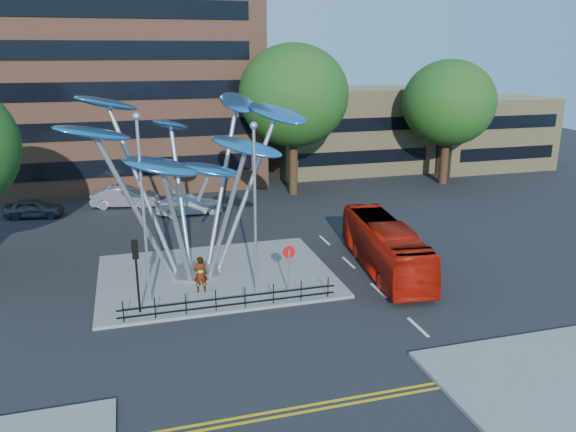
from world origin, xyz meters
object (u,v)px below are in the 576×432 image
object	(u,v)px
tree_far	(449,103)
traffic_light_island	(136,261)
no_entry_sign_island	(289,262)
red_bus	(385,246)
street_lamp_left	(142,194)
parked_car_mid	(125,197)
tree_right	(294,96)
parked_car_left	(34,208)
parked_car_right	(189,204)
leaf_sculpture	(188,146)
street_lamp_right	(255,195)
pedestrian	(200,274)

from	to	relation	value
tree_far	traffic_light_island	xyz separation A→B (m)	(-27.00, -19.50, -4.49)
no_entry_sign_island	red_bus	size ratio (longest dim) A/B	0.25
tree_far	street_lamp_left	world-z (taller)	tree_far
parked_car_mid	tree_right	bearing A→B (deg)	-78.57
parked_car_left	parked_car_mid	distance (m)	6.34
red_bus	parked_car_right	world-z (taller)	red_bus
tree_right	parked_car_right	distance (m)	12.12
parked_car_mid	leaf_sculpture	bearing A→B (deg)	-157.29
tree_far	tree_right	bearing A→B (deg)	-180.00
street_lamp_left	street_lamp_right	bearing A→B (deg)	-5.71
street_lamp_left	parked_car_mid	xyz separation A→B (m)	(-0.98, 18.13, -4.55)
tree_far	red_bus	world-z (taller)	tree_far
parked_car_left	pedestrian	bearing A→B (deg)	-140.72
tree_far	street_lamp_right	distance (m)	28.76
leaf_sculpture	parked_car_right	world-z (taller)	leaf_sculpture
tree_far	pedestrian	world-z (taller)	tree_far
leaf_sculpture	red_bus	bearing A→B (deg)	-12.39
traffic_light_island	no_entry_sign_island	bearing A→B (deg)	0.13
leaf_sculpture	no_entry_sign_island	bearing A→B (deg)	-45.67
leaf_sculpture	parked_car_right	bearing A→B (deg)	84.75
tree_far	no_entry_sign_island	distance (m)	28.42
tree_right	traffic_light_island	distance (m)	24.06
tree_right	parked_car_left	size ratio (longest dim) A/B	3.07
red_bus	tree_far	bearing A→B (deg)	58.26
tree_far	no_entry_sign_island	bearing A→B (deg)	-135.75
street_lamp_left	parked_car_right	xyz separation A→B (m)	(3.52, 14.99, -4.65)
leaf_sculpture	no_entry_sign_island	xyz separation A→B (m)	(4.07, -4.16, -5.06)
leaf_sculpture	street_lamp_left	xyz separation A→B (m)	(-2.43, -3.18, -1.52)
leaf_sculpture	street_lamp_right	world-z (taller)	leaf_sculpture
red_bus	traffic_light_island	bearing A→B (deg)	-164.30
tree_right	street_lamp_right	distance (m)	20.64
leaf_sculpture	pedestrian	xyz separation A→B (m)	(0.02, -2.68, -5.82)
traffic_light_island	parked_car_mid	world-z (taller)	traffic_light_island
street_lamp_right	no_entry_sign_island	world-z (taller)	street_lamp_right
red_bus	parked_car_left	distance (m)	25.41
leaf_sculpture	parked_car_mid	xyz separation A→B (m)	(-3.42, 14.94, -6.07)
pedestrian	parked_car_left	bearing A→B (deg)	-59.78
no_entry_sign_island	parked_car_right	xyz separation A→B (m)	(-2.98, 15.97, -1.11)
leaf_sculpture	parked_car_mid	distance (m)	16.49
tree_right	street_lamp_left	xyz separation A→B (m)	(-12.50, -18.50, -2.68)
parked_car_right	tree_right	bearing A→B (deg)	-70.74
leaf_sculpture	parked_car_left	world-z (taller)	leaf_sculpture
red_bus	street_lamp_left	bearing A→B (deg)	-168.49
street_lamp_right	red_bus	world-z (taller)	street_lamp_right
tree_far	parked_car_right	distance (m)	24.12
no_entry_sign_island	traffic_light_island	bearing A→B (deg)	-179.87
leaf_sculpture	traffic_light_island	distance (m)	6.65
tree_right	tree_far	bearing A→B (deg)	0.00
traffic_light_island	pedestrian	distance (m)	3.66
tree_far	no_entry_sign_island	xyz separation A→B (m)	(-20.00, -19.48, -5.29)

